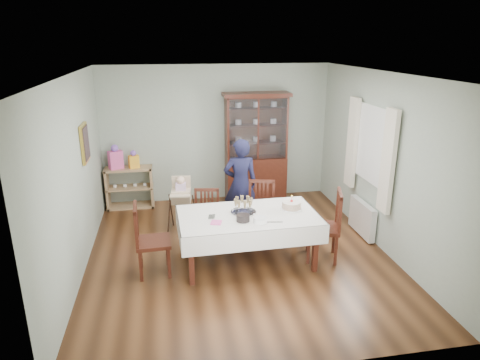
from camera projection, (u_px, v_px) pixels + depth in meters
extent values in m
plane|color=#593319|center=(238.00, 253.00, 6.61)|extent=(5.00, 5.00, 0.00)
plane|color=#9EAA99|center=(217.00, 134.00, 8.52)|extent=(4.50, 0.00, 4.50)
plane|color=#9EAA99|center=(75.00, 178.00, 5.81)|extent=(0.00, 5.00, 5.00)
plane|color=#9EAA99|center=(382.00, 162.00, 6.56)|extent=(0.00, 5.00, 5.00)
plane|color=white|center=(238.00, 74.00, 5.76)|extent=(5.00, 5.00, 0.00)
cube|color=#411B10|center=(248.00, 217.00, 6.13)|extent=(1.93, 1.10, 0.06)
cube|color=silver|center=(248.00, 215.00, 6.12)|extent=(2.03, 1.20, 0.01)
cube|color=#411B10|center=(255.00, 178.00, 8.70)|extent=(1.20, 0.45, 0.90)
cube|color=white|center=(258.00, 129.00, 8.19)|extent=(1.12, 0.01, 1.16)
cube|color=#411B10|center=(256.00, 94.00, 8.17)|extent=(1.30, 0.48, 0.07)
cube|color=tan|center=(131.00, 205.00, 8.44)|extent=(0.90, 0.38, 0.04)
cube|color=tan|center=(130.00, 187.00, 8.32)|extent=(0.90, 0.38, 0.03)
cube|color=tan|center=(128.00, 169.00, 8.20)|extent=(0.90, 0.38, 0.04)
cube|color=tan|center=(108.00, 189.00, 8.25)|extent=(0.04, 0.38, 0.80)
cube|color=tan|center=(152.00, 186.00, 8.39)|extent=(0.04, 0.38, 0.80)
cube|color=gold|center=(85.00, 143.00, 6.47)|extent=(0.04, 0.48, 0.58)
cube|color=white|center=(373.00, 145.00, 6.77)|extent=(0.04, 1.02, 1.22)
cube|color=silver|center=(388.00, 162.00, 6.21)|extent=(0.07, 0.30, 1.55)
cube|color=silver|center=(352.00, 143.00, 7.37)|extent=(0.07, 0.30, 1.55)
cube|color=white|center=(362.00, 218.00, 7.15)|extent=(0.10, 0.80, 0.55)
cube|color=#411B10|center=(206.00, 222.00, 6.70)|extent=(0.48, 0.48, 0.05)
cube|color=#411B10|center=(207.00, 203.00, 6.80)|extent=(0.39, 0.11, 0.48)
cube|color=#411B10|center=(261.00, 216.00, 6.85)|extent=(0.54, 0.54, 0.05)
cube|color=#411B10|center=(262.00, 195.00, 6.96)|extent=(0.42, 0.14, 0.52)
cube|color=#411B10|center=(153.00, 242.00, 5.92)|extent=(0.48, 0.48, 0.05)
cube|color=#411B10|center=(136.00, 225.00, 5.78)|extent=(0.06, 0.44, 0.55)
cube|color=#411B10|center=(322.00, 228.00, 6.32)|extent=(0.60, 0.60, 0.05)
cube|color=#411B10|center=(339.00, 210.00, 6.20)|extent=(0.18, 0.45, 0.57)
imported|color=black|center=(240.00, 184.00, 7.30)|extent=(0.59, 0.40, 1.59)
cube|color=tan|center=(181.00, 196.00, 7.24)|extent=(0.35, 0.32, 0.22)
cube|color=tan|center=(181.00, 186.00, 7.18)|extent=(0.32, 0.09, 0.26)
cube|color=tan|center=(181.00, 192.00, 7.22)|extent=(0.35, 0.19, 0.03)
cube|color=silver|center=(181.00, 188.00, 7.20)|extent=(0.18, 0.15, 0.17)
sphere|color=beige|center=(181.00, 180.00, 7.16)|extent=(0.14, 0.14, 0.14)
cylinder|color=silver|center=(243.00, 212.00, 6.17)|extent=(0.37, 0.37, 0.01)
torus|color=silver|center=(243.00, 212.00, 6.17)|extent=(0.37, 0.37, 0.01)
cylinder|color=white|center=(291.00, 209.00, 6.30)|extent=(0.32, 0.32, 0.02)
cylinder|color=brown|center=(291.00, 205.00, 6.29)|extent=(0.28, 0.28, 0.10)
cylinder|color=silver|center=(292.00, 202.00, 6.27)|extent=(0.28, 0.28, 0.01)
cylinder|color=#F24C4C|center=(292.00, 199.00, 6.25)|extent=(0.01, 0.01, 0.08)
sphere|color=yellow|center=(292.00, 196.00, 6.24)|extent=(0.02, 0.02, 0.02)
cylinder|color=black|center=(243.00, 218.00, 5.88)|extent=(0.22, 0.22, 0.09)
cylinder|color=white|center=(260.00, 220.00, 5.83)|extent=(0.24, 0.24, 0.08)
cube|color=#E955A0|center=(216.00, 222.00, 5.82)|extent=(0.18, 0.18, 0.02)
cube|color=silver|center=(273.00, 222.00, 5.85)|extent=(0.25, 0.07, 0.01)
cube|color=#E955A0|center=(116.00, 160.00, 8.09)|extent=(0.30, 0.25, 0.34)
sphere|color=#E533B2|center=(115.00, 148.00, 8.02)|extent=(0.14, 0.14, 0.14)
cube|color=yellow|center=(134.00, 162.00, 8.16)|extent=(0.22, 0.18, 0.24)
sphere|color=#E533B2|center=(133.00, 153.00, 8.11)|extent=(0.11, 0.11, 0.11)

